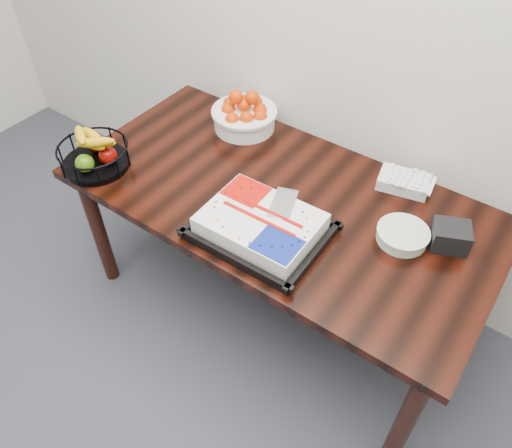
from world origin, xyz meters
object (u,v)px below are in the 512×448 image
Objects in this scene: tangerine_bowl at (244,112)px; fruit_basket at (94,154)px; napkin_box at (450,236)px; cake_tray at (261,226)px; table at (278,210)px; plate_stack at (402,235)px.

tangerine_bowl is 1.01× the size of fruit_basket.
tangerine_bowl is 2.34× the size of napkin_box.
fruit_basket is (-0.83, -0.08, 0.02)m from cake_tray.
table is 0.27m from cake_tray.
cake_tray is 3.71× the size of napkin_box.
fruit_basket reaches higher than cake_tray.
cake_tray reaches higher than table.
cake_tray is 0.54m from plate_stack.
tangerine_bowl is at bearing 60.48° from fruit_basket.
tangerine_bowl is at bearing 164.97° from plate_stack.
tangerine_bowl reaches higher than fruit_basket.
table is 9.07× the size of plate_stack.
napkin_box is at bearing 11.49° from table.
fruit_basket is at bearing -162.62° from napkin_box.
plate_stack is (0.52, 0.06, 0.11)m from table.
tangerine_bowl is (-0.41, 0.31, 0.17)m from table.
tangerine_bowl is 1.57× the size of plate_stack.
fruit_basket is at bearing -119.52° from tangerine_bowl.
napkin_box is (0.60, 0.36, 0.00)m from cake_tray.
cake_tray is 1.61× the size of fruit_basket.
table is 0.54m from tangerine_bowl.
fruit_basket is at bearing -157.74° from table.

